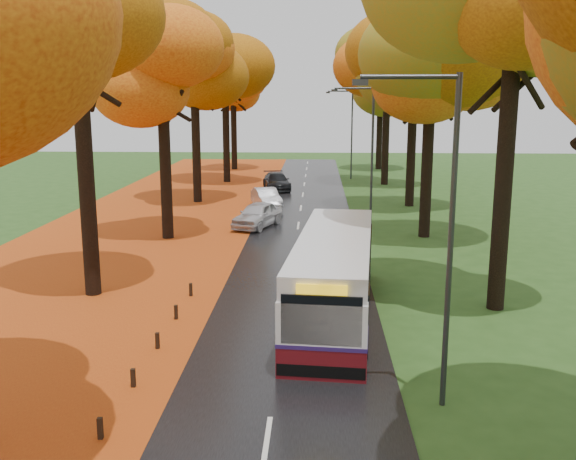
# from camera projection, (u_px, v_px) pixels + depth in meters

# --- Properties ---
(road) EXTENTS (6.50, 90.00, 0.04)m
(road) POSITION_uv_depth(u_px,v_px,m) (295.00, 245.00, 32.66)
(road) COLOR black
(road) RESTS_ON ground
(centre_line) EXTENTS (0.12, 90.00, 0.01)m
(centre_line) POSITION_uv_depth(u_px,v_px,m) (295.00, 245.00, 32.65)
(centre_line) COLOR silver
(centre_line) RESTS_ON road
(leaf_verge) EXTENTS (12.00, 90.00, 0.02)m
(leaf_verge) POSITION_uv_depth(u_px,v_px,m) (121.00, 244.00, 33.05)
(leaf_verge) COLOR #9A2D0E
(leaf_verge) RESTS_ON ground
(leaf_drift) EXTENTS (0.90, 90.00, 0.01)m
(leaf_drift) POSITION_uv_depth(u_px,v_px,m) (236.00, 244.00, 32.79)
(leaf_drift) COLOR #BD5213
(leaf_drift) RESTS_ON road
(trees_left) EXTENTS (9.20, 74.00, 13.88)m
(trees_left) POSITION_uv_depth(u_px,v_px,m) (158.00, 55.00, 33.04)
(trees_left) COLOR black
(trees_left) RESTS_ON ground
(trees_right) EXTENTS (9.30, 74.20, 13.96)m
(trees_right) POSITION_uv_depth(u_px,v_px,m) (440.00, 51.00, 32.23)
(trees_right) COLOR black
(trees_right) RESTS_ON ground
(streetlamp_near) EXTENTS (2.45, 0.18, 8.00)m
(streetlamp_near) POSITION_uv_depth(u_px,v_px,m) (441.00, 217.00, 14.90)
(streetlamp_near) COLOR #333538
(streetlamp_near) RESTS_ON ground
(streetlamp_mid) EXTENTS (2.45, 0.18, 8.00)m
(streetlamp_mid) POSITION_uv_depth(u_px,v_px,m) (368.00, 146.00, 36.41)
(streetlamp_mid) COLOR #333538
(streetlamp_mid) RESTS_ON ground
(streetlamp_far) EXTENTS (2.45, 0.18, 8.00)m
(streetlamp_far) POSITION_uv_depth(u_px,v_px,m) (349.00, 127.00, 57.92)
(streetlamp_far) COLOR #333538
(streetlamp_far) RESTS_ON ground
(bus) EXTENTS (3.40, 10.86, 2.81)m
(bus) POSITION_uv_depth(u_px,v_px,m) (334.00, 274.00, 21.89)
(bus) COLOR #590E13
(bus) RESTS_ON road
(car_white) EXTENTS (3.03, 4.56, 1.44)m
(car_white) POSITION_uv_depth(u_px,v_px,m) (257.00, 215.00, 37.01)
(car_white) COLOR silver
(car_white) RESTS_ON road
(car_silver) EXTENTS (2.54, 4.23, 1.32)m
(car_silver) POSITION_uv_depth(u_px,v_px,m) (266.00, 198.00, 43.45)
(car_silver) COLOR #A0A2A8
(car_silver) RESTS_ON road
(car_dark) EXTENTS (2.75, 4.95, 1.36)m
(car_dark) POSITION_uv_depth(u_px,v_px,m) (277.00, 181.00, 51.75)
(car_dark) COLOR black
(car_dark) RESTS_ON road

